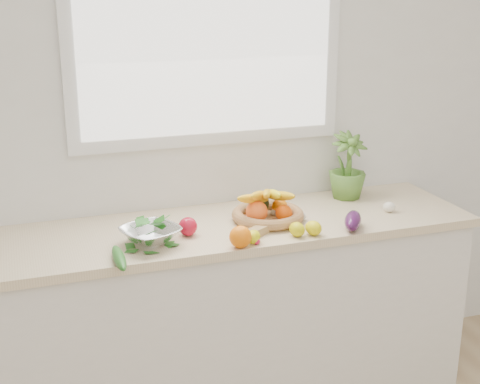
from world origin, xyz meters
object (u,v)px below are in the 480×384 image
object	(u,v)px
eggplant	(353,221)
fruit_basket	(267,211)
apple	(188,226)
colander_with_spinach	(150,231)
cucumber	(119,258)
potted_herb	(347,166)

from	to	relation	value
eggplant	fruit_basket	bearing A→B (deg)	145.74
apple	colander_with_spinach	bearing A→B (deg)	-163.48
cucumber	potted_herb	distance (m)	1.30
potted_herb	colander_with_spinach	distance (m)	1.10
apple	eggplant	xyz separation A→B (m)	(0.70, -0.16, -0.00)
potted_herb	colander_with_spinach	world-z (taller)	potted_herb
apple	colander_with_spinach	world-z (taller)	colander_with_spinach
apple	cucumber	xyz separation A→B (m)	(-0.33, -0.20, -0.02)
cucumber	potted_herb	world-z (taller)	potted_herb
eggplant	cucumber	world-z (taller)	eggplant
eggplant	potted_herb	bearing A→B (deg)	66.01
potted_herb	fruit_basket	world-z (taller)	potted_herb
colander_with_spinach	eggplant	bearing A→B (deg)	-7.03
apple	potted_herb	xyz separation A→B (m)	(0.88, 0.25, 0.12)
apple	cucumber	world-z (taller)	apple
eggplant	fruit_basket	world-z (taller)	fruit_basket
potted_herb	fruit_basket	distance (m)	0.55
apple	potted_herb	size ratio (longest dim) A/B	0.24
eggplant	fruit_basket	distance (m)	0.38
potted_herb	fruit_basket	size ratio (longest dim) A/B	0.78
apple	eggplant	size ratio (longest dim) A/B	0.43
eggplant	cucumber	bearing A→B (deg)	-177.71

